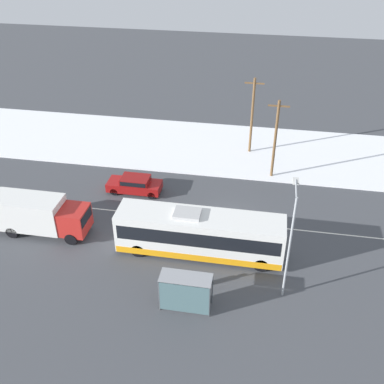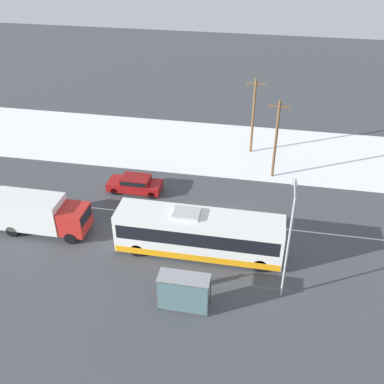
{
  "view_description": "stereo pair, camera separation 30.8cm",
  "coord_description": "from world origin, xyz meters",
  "px_view_note": "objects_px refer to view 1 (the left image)",
  "views": [
    {
      "loc": [
        2.04,
        -27.87,
        20.73
      ],
      "look_at": [
        -3.21,
        1.66,
        1.4
      ],
      "focal_mm": 42.0,
      "sensor_mm": 36.0,
      "label": 1
    },
    {
      "loc": [
        2.35,
        -27.82,
        20.73
      ],
      "look_at": [
        -3.21,
        1.66,
        1.4
      ],
      "focal_mm": 42.0,
      "sensor_mm": 36.0,
      "label": 2
    }
  ],
  "objects_px": {
    "city_bus": "(200,234)",
    "utility_pole_snowlot": "(252,115)",
    "box_truck": "(39,214)",
    "sedan_car": "(135,184)",
    "streetlamp": "(291,232)",
    "bus_shelter": "(185,289)",
    "pedestrian_at_stop": "(176,279)",
    "utility_pole_roadside": "(275,138)"
  },
  "relations": [
    {
      "from": "city_bus",
      "to": "utility_pole_snowlot",
      "type": "bearing_deg",
      "value": 81.32
    },
    {
      "from": "city_bus",
      "to": "box_truck",
      "type": "distance_m",
      "value": 12.0
    },
    {
      "from": "city_bus",
      "to": "sedan_car",
      "type": "distance_m",
      "value": 9.59
    },
    {
      "from": "streetlamp",
      "to": "bus_shelter",
      "type": "bearing_deg",
      "value": -154.6
    },
    {
      "from": "pedestrian_at_stop",
      "to": "bus_shelter",
      "type": "xyz_separation_m",
      "value": [
        0.84,
        -1.32,
        0.56
      ]
    },
    {
      "from": "city_bus",
      "to": "utility_pole_snowlot",
      "type": "xyz_separation_m",
      "value": [
        2.41,
        15.8,
        2.31
      ]
    },
    {
      "from": "box_truck",
      "to": "pedestrian_at_stop",
      "type": "height_order",
      "value": "box_truck"
    },
    {
      "from": "box_truck",
      "to": "streetlamp",
      "type": "relative_size",
      "value": 0.96
    },
    {
      "from": "city_bus",
      "to": "streetlamp",
      "type": "distance_m",
      "value": 7.04
    },
    {
      "from": "sedan_car",
      "to": "utility_pole_snowlot",
      "type": "relative_size",
      "value": 0.6
    },
    {
      "from": "box_truck",
      "to": "streetlamp",
      "type": "distance_m",
      "value": 18.28
    },
    {
      "from": "sedan_car",
      "to": "bus_shelter",
      "type": "xyz_separation_m",
      "value": [
        6.68,
        -12.25,
        0.9
      ]
    },
    {
      "from": "pedestrian_at_stop",
      "to": "streetlamp",
      "type": "height_order",
      "value": "streetlamp"
    },
    {
      "from": "pedestrian_at_stop",
      "to": "bus_shelter",
      "type": "relative_size",
      "value": 0.59
    },
    {
      "from": "utility_pole_snowlot",
      "to": "city_bus",
      "type": "bearing_deg",
      "value": -98.68
    },
    {
      "from": "utility_pole_snowlot",
      "to": "streetlamp",
      "type": "bearing_deg",
      "value": -79.64
    },
    {
      "from": "city_bus",
      "to": "sedan_car",
      "type": "bearing_deg",
      "value": 134.28
    },
    {
      "from": "bus_shelter",
      "to": "box_truck",
      "type": "bearing_deg",
      "value": 154.61
    },
    {
      "from": "box_truck",
      "to": "streetlamp",
      "type": "height_order",
      "value": "streetlamp"
    },
    {
      "from": "sedan_car",
      "to": "streetlamp",
      "type": "relative_size",
      "value": 0.62
    },
    {
      "from": "sedan_car",
      "to": "utility_pole_snowlot",
      "type": "xyz_separation_m",
      "value": [
        9.08,
        8.97,
        3.17
      ]
    },
    {
      "from": "sedan_car",
      "to": "pedestrian_at_stop",
      "type": "distance_m",
      "value": 12.39
    },
    {
      "from": "box_truck",
      "to": "utility_pole_roadside",
      "type": "distance_m",
      "value": 20.16
    },
    {
      "from": "utility_pole_roadside",
      "to": "utility_pole_snowlot",
      "type": "bearing_deg",
      "value": 117.29
    },
    {
      "from": "bus_shelter",
      "to": "utility_pole_snowlot",
      "type": "relative_size",
      "value": 0.41
    },
    {
      "from": "sedan_car",
      "to": "city_bus",
      "type": "bearing_deg",
      "value": 134.28
    },
    {
      "from": "sedan_car",
      "to": "utility_pole_roadside",
      "type": "height_order",
      "value": "utility_pole_roadside"
    },
    {
      "from": "city_bus",
      "to": "bus_shelter",
      "type": "xyz_separation_m",
      "value": [
        0.01,
        -5.41,
        0.04
      ]
    },
    {
      "from": "bus_shelter",
      "to": "streetlamp",
      "type": "bearing_deg",
      "value": 25.4
    },
    {
      "from": "box_truck",
      "to": "bus_shelter",
      "type": "relative_size",
      "value": 2.29
    },
    {
      "from": "utility_pole_snowlot",
      "to": "sedan_car",
      "type": "bearing_deg",
      "value": -135.38
    },
    {
      "from": "streetlamp",
      "to": "utility_pole_snowlot",
      "type": "relative_size",
      "value": 0.97
    },
    {
      "from": "box_truck",
      "to": "sedan_car",
      "type": "bearing_deg",
      "value": 50.89
    },
    {
      "from": "box_truck",
      "to": "utility_pole_snowlot",
      "type": "height_order",
      "value": "utility_pole_snowlot"
    },
    {
      "from": "box_truck",
      "to": "streetlamp",
      "type": "bearing_deg",
      "value": -9.42
    },
    {
      "from": "city_bus",
      "to": "bus_shelter",
      "type": "relative_size",
      "value": 3.71
    },
    {
      "from": "streetlamp",
      "to": "utility_pole_roadside",
      "type": "bearing_deg",
      "value": 94.51
    },
    {
      "from": "bus_shelter",
      "to": "utility_pole_roadside",
      "type": "height_order",
      "value": "utility_pole_roadside"
    },
    {
      "from": "city_bus",
      "to": "pedestrian_at_stop",
      "type": "relative_size",
      "value": 6.28
    },
    {
      "from": "sedan_car",
      "to": "box_truck",
      "type": "bearing_deg",
      "value": 50.89
    },
    {
      "from": "streetlamp",
      "to": "utility_pole_roadside",
      "type": "xyz_separation_m",
      "value": [
        -1.11,
        14.07,
        -0.82
      ]
    },
    {
      "from": "bus_shelter",
      "to": "utility_pole_snowlot",
      "type": "distance_m",
      "value": 21.47
    }
  ]
}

